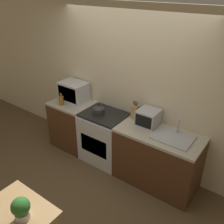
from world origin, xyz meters
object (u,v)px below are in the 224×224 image
at_px(microwave, 74,91).
at_px(bottle, 61,100).
at_px(dining_table, 16,221).
at_px(toaster_oven, 148,117).
at_px(stove_range, 105,137).
at_px(kettle, 99,110).

xyz_separation_m(microwave, bottle, (-0.04, -0.28, -0.09)).
relative_size(microwave, dining_table, 0.63).
bearing_deg(bottle, toaster_oven, 10.84).
distance_m(stove_range, kettle, 0.54).
height_order(bottle, dining_table, bottle).
height_order(kettle, bottle, bottle).
xyz_separation_m(microwave, toaster_oven, (1.52, 0.02, -0.05)).
bearing_deg(dining_table, stove_range, 100.70).
xyz_separation_m(stove_range, microwave, (-0.79, 0.11, 0.62)).
bearing_deg(microwave, bottle, -98.01).
relative_size(bottle, toaster_oven, 0.68).
distance_m(microwave, dining_table, 2.45).
xyz_separation_m(stove_range, toaster_oven, (0.74, 0.13, 0.57)).
distance_m(stove_range, microwave, 1.01).
bearing_deg(microwave, stove_range, -7.93).
relative_size(microwave, toaster_oven, 1.56).
xyz_separation_m(kettle, dining_table, (0.46, -1.95, -0.36)).
xyz_separation_m(bottle, toaster_oven, (1.56, 0.30, 0.04)).
relative_size(kettle, toaster_oven, 0.60).
distance_m(stove_range, bottle, 1.00).
height_order(microwave, toaster_oven, microwave).
bearing_deg(bottle, stove_range, 11.52).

